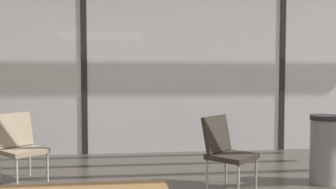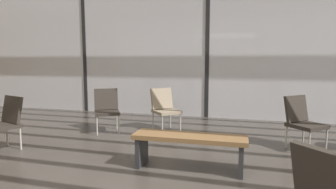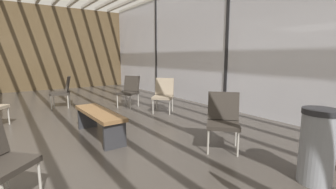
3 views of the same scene
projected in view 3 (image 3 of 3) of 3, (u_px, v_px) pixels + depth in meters
name	position (u px, v px, depth m)	size (l,w,h in m)	color
glass_curtain_wall	(228.00, 44.00, 6.19)	(14.00, 0.08, 3.52)	silver
window_mullion_0	(157.00, 48.00, 9.02)	(0.10, 0.12, 3.52)	black
window_mullion_1	(228.00, 44.00, 6.19)	(0.10, 0.12, 3.52)	black
side_wall_left_panels	(40.00, 48.00, 9.77)	(0.10, 11.20, 3.52)	#473823
parked_airplane	(318.00, 34.00, 8.09)	(11.27, 4.36, 4.36)	#B2BCD6
lounge_chair_2	(129.00, 89.00, 6.68)	(0.68, 0.70, 0.87)	#28231E
lounge_chair_3	(63.00, 90.00, 6.60)	(0.62, 0.64, 0.87)	#28231E
lounge_chair_4	(223.00, 117.00, 3.62)	(0.71, 0.71, 0.87)	#28231E
lounge_chair_5	(164.00, 93.00, 6.02)	(0.71, 0.71, 0.87)	#7F705B
waiting_bench	(99.00, 117.00, 4.14)	(1.51, 0.43, 0.47)	brown
trash_bin	(317.00, 146.00, 2.62)	(0.38, 0.38, 0.86)	slate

